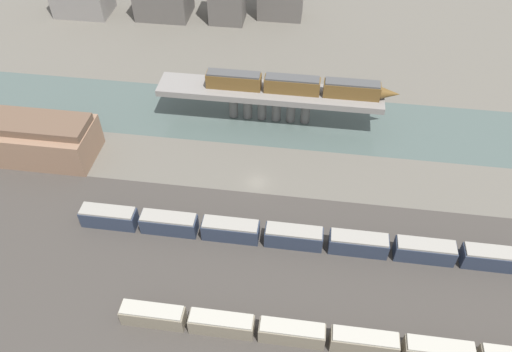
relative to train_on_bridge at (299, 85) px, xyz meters
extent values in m
plane|color=#666056|center=(-6.42, -21.22, -9.83)|extent=(400.00, 400.00, 0.00)
cube|color=#423D38|center=(-6.42, -45.22, -9.83)|extent=(280.00, 42.00, 0.01)
cube|color=#4C5B56|center=(-6.42, 0.00, -9.83)|extent=(320.00, 20.02, 0.01)
cube|color=gray|center=(-6.42, 0.00, -2.54)|extent=(50.46, 7.77, 1.46)
cylinder|color=slate|center=(-14.77, 0.00, -6.55)|extent=(2.05, 2.05, 6.56)
cylinder|color=slate|center=(-11.43, 0.00, -6.55)|extent=(2.05, 2.05, 6.56)
cylinder|color=slate|center=(-8.09, 0.00, -6.55)|extent=(2.05, 2.05, 6.56)
cylinder|color=slate|center=(-4.76, 0.00, -6.55)|extent=(2.05, 2.05, 6.56)
cylinder|color=slate|center=(-1.42, 0.00, -6.55)|extent=(2.05, 2.05, 6.56)
cylinder|color=slate|center=(1.92, 0.00, -6.55)|extent=(2.05, 2.05, 6.56)
cube|color=brown|center=(-14.50, 0.00, -0.15)|extent=(12.21, 3.00, 3.32)
cube|color=#4C4C4C|center=(-14.50, 0.00, 1.71)|extent=(11.72, 2.76, 0.40)
cube|color=brown|center=(-1.52, 0.00, -0.15)|extent=(12.21, 3.00, 3.32)
cube|color=#4C4C4C|center=(-1.52, 0.00, 1.71)|extent=(11.72, 2.76, 0.40)
cube|color=brown|center=(11.47, 0.00, -0.15)|extent=(12.21, 3.00, 3.32)
cube|color=#4C4C4C|center=(11.47, 0.00, 1.71)|extent=(11.72, 2.76, 0.40)
cone|color=brown|center=(19.71, 0.00, -0.32)|extent=(4.27, 2.70, 2.70)
cube|color=gray|center=(-18.48, -54.23, -8.21)|extent=(10.15, 2.77, 3.25)
cube|color=#B7B2A3|center=(-18.48, -54.23, -6.38)|extent=(9.75, 2.55, 0.40)
cube|color=gray|center=(-7.53, -54.23, -8.21)|extent=(10.15, 2.77, 3.25)
cube|color=#B7B2A3|center=(-7.53, -54.23, -6.38)|extent=(9.75, 2.55, 0.40)
cube|color=gray|center=(3.42, -54.23, -8.21)|extent=(10.15, 2.77, 3.25)
cube|color=#B7B2A3|center=(3.42, -54.23, -6.38)|extent=(9.75, 2.55, 0.40)
cube|color=gray|center=(14.38, -54.23, -8.21)|extent=(10.15, 2.77, 3.25)
cube|color=#B7B2A3|center=(14.38, -54.23, -6.38)|extent=(9.75, 2.55, 0.40)
cube|color=gray|center=(25.33, -54.23, -8.21)|extent=(10.15, 2.77, 3.25)
cube|color=#B7B2A3|center=(25.33, -54.23, -6.38)|extent=(9.75, 2.55, 0.40)
cube|color=#2D384C|center=(-32.26, -35.74, -8.09)|extent=(10.37, 3.19, 3.49)
cube|color=#9E998E|center=(-32.26, -35.74, -6.15)|extent=(9.95, 2.93, 0.40)
cube|color=#2D384C|center=(-20.77, -35.74, -8.09)|extent=(10.37, 3.19, 3.49)
cube|color=#9E998E|center=(-20.77, -35.74, -6.15)|extent=(9.95, 2.93, 0.40)
cube|color=#2D384C|center=(-9.29, -35.74, -8.09)|extent=(10.37, 3.19, 3.49)
cube|color=#9E998E|center=(-9.29, -35.74, -6.15)|extent=(9.95, 2.93, 0.40)
cube|color=#2D384C|center=(2.19, -35.74, -8.09)|extent=(10.37, 3.19, 3.49)
cube|color=#9E998E|center=(2.19, -35.74, -6.15)|extent=(9.95, 2.93, 0.40)
cube|color=#2D384C|center=(13.67, -35.74, -8.09)|extent=(10.37, 3.19, 3.49)
cube|color=#9E998E|center=(13.67, -35.74, -6.15)|extent=(9.95, 2.93, 0.40)
cube|color=#2D384C|center=(25.16, -35.74, -8.09)|extent=(10.37, 3.19, 3.49)
cube|color=#9E998E|center=(25.16, -35.74, -6.15)|extent=(9.95, 2.93, 0.40)
cube|color=#2D384C|center=(36.64, -35.74, -8.09)|extent=(10.37, 3.19, 3.49)
cube|color=#9E998E|center=(36.64, -35.74, -6.15)|extent=(9.95, 2.93, 0.40)
cube|color=#937056|center=(-52.51, -18.78, -6.04)|extent=(21.91, 11.46, 7.58)
cube|color=brown|center=(-52.51, -18.78, -1.42)|extent=(21.47, 8.02, 1.66)
camera|label=1|loc=(3.00, -91.78, 62.87)|focal=35.00mm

